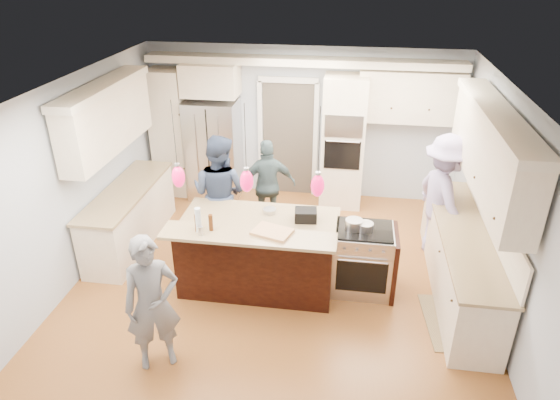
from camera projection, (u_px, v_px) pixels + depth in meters
The scene contains 23 objects.
ground_plane at pixel (276, 286), 6.84m from camera, with size 6.00×6.00×0.00m, color #AA6A2E.
room_shell at pixel (276, 164), 6.02m from camera, with size 5.54×6.04×2.72m.
refrigerator at pixel (214, 150), 8.97m from camera, with size 0.90×0.70×1.80m, color #B7B7BC.
oven_column at pixel (343, 143), 8.57m from camera, with size 0.72×0.69×2.30m.
back_upper_cabinets at pixel (258, 108), 8.62m from camera, with size 5.30×0.61×2.54m.
right_counter_run at pixel (470, 221), 6.30m from camera, with size 0.64×3.10×2.51m.
left_cabinets at pixel (122, 181), 7.39m from camera, with size 0.64×2.30×2.51m.
kitchen_island at pixel (259, 252), 6.72m from camera, with size 2.10×1.46×1.12m.
island_range at pixel (364, 259), 6.61m from camera, with size 0.82×0.71×0.92m.
pendant_lights at pixel (247, 181), 5.61m from camera, with size 1.75×0.15×1.03m.
person_bar_end at pixel (152, 304), 5.25m from camera, with size 0.58×0.38×1.60m, color slate.
person_far_left at pixel (219, 193), 7.37m from camera, with size 0.88×0.68×1.80m, color navy.
person_far_right at pixel (268, 185), 7.96m from camera, with size 0.89×0.37×1.52m, color #43595D.
person_range_side at pixel (443, 198), 7.15m from camera, with size 1.22×0.70×1.88m, color #9E90C2.
floor_rug at pixel (455, 322), 6.17m from camera, with size 0.73×1.06×0.01m, color olive.
water_bottle at pixel (198, 220), 5.89m from camera, with size 0.07×0.07×0.31m, color silver.
beer_bottle_a at pixel (211, 223), 5.93m from camera, with size 0.05×0.05×0.21m, color #45220C.
beer_bottle_b at pixel (197, 223), 5.91m from camera, with size 0.06×0.06×0.23m, color #45220C.
beer_bottle_c at pixel (198, 220), 5.97m from camera, with size 0.06×0.06×0.23m, color #45220C.
drink_can at pixel (200, 231), 5.85m from camera, with size 0.06×0.06×0.11m, color #B7B7BC.
cutting_board at pixel (272, 232), 5.91m from camera, with size 0.44×0.32×0.03m, color tan.
pot_large at pixel (354, 224), 6.38m from camera, with size 0.22×0.22×0.13m, color #B7B7BC.
pot_small at pixel (365, 227), 6.35m from camera, with size 0.20×0.20×0.10m, color #B7B7BC.
Camera 1 is at (0.88, -5.49, 4.15)m, focal length 32.00 mm.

